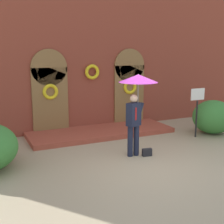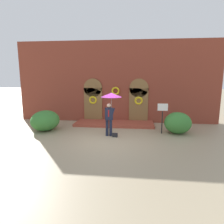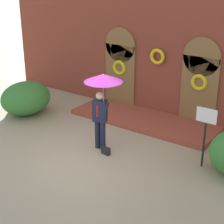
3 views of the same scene
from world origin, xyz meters
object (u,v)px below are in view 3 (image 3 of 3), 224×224
(person_with_umbrella, at_px, (102,89))
(handbag, at_px, (106,151))
(sign_post, at_px, (205,128))
(shrub_left, at_px, (26,98))

(person_with_umbrella, height_order, handbag, person_with_umbrella)
(handbag, relative_size, sign_post, 0.16)
(person_with_umbrella, xyz_separation_m, shrub_left, (-4.04, 0.68, -1.31))
(handbag, xyz_separation_m, sign_post, (2.58, 0.98, 1.05))
(sign_post, xyz_separation_m, shrub_left, (-6.87, -0.10, -0.56))
(person_with_umbrella, relative_size, handbag, 8.44)
(sign_post, distance_m, shrub_left, 6.89)
(person_with_umbrella, distance_m, handbag, 1.83)
(handbag, height_order, shrub_left, shrub_left)
(handbag, xyz_separation_m, shrub_left, (-4.29, 0.88, 0.49))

